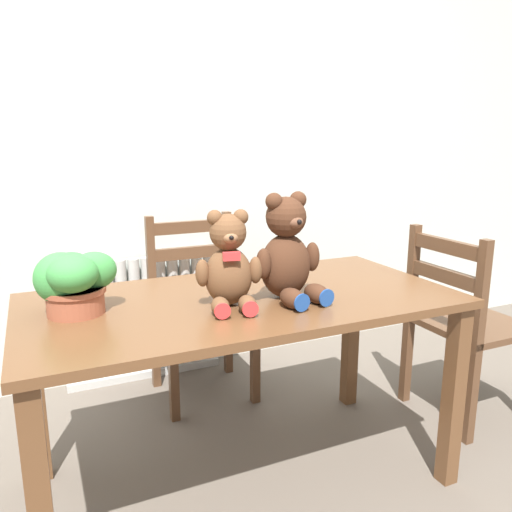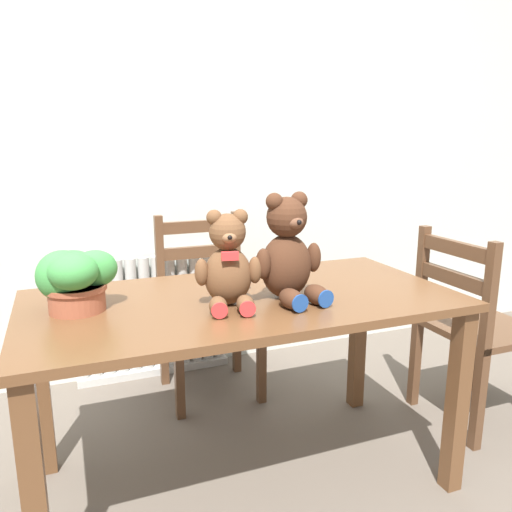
# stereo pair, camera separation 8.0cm
# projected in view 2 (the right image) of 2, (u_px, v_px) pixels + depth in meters

# --- Properties ---
(wall_back) EXTENTS (8.00, 0.04, 2.60)m
(wall_back) POSITION_uv_depth(u_px,v_px,m) (172.00, 135.00, 2.63)
(wall_back) COLOR silver
(wall_back) RESTS_ON ground_plane
(radiator) EXTENTS (0.83, 0.10, 0.67)m
(radiator) POSITION_uv_depth(u_px,v_px,m) (153.00, 322.00, 2.73)
(radiator) COLOR beige
(radiator) RESTS_ON ground_plane
(dining_table) EXTENTS (1.50, 0.75, 0.73)m
(dining_table) POSITION_uv_depth(u_px,v_px,m) (244.00, 323.00, 1.78)
(dining_table) COLOR brown
(dining_table) RESTS_ON ground_plane
(wooden_chair_behind) EXTENTS (0.45, 0.41, 0.91)m
(wooden_chair_behind) POSITION_uv_depth(u_px,v_px,m) (207.00, 304.00, 2.52)
(wooden_chair_behind) COLOR brown
(wooden_chair_behind) RESTS_ON ground_plane
(wooden_chair_side) EXTENTS (0.43, 0.44, 0.89)m
(wooden_chair_side) POSITION_uv_depth(u_px,v_px,m) (474.00, 327.00, 2.24)
(wooden_chair_side) COLOR brown
(wooden_chair_side) RESTS_ON ground_plane
(teddy_bear_left) EXTENTS (0.23, 0.24, 0.32)m
(teddy_bear_left) POSITION_uv_depth(u_px,v_px,m) (228.00, 265.00, 1.64)
(teddy_bear_left) COLOR brown
(teddy_bear_left) RESTS_ON dining_table
(teddy_bear_right) EXTENTS (0.26, 0.27, 0.37)m
(teddy_bear_right) POSITION_uv_depth(u_px,v_px,m) (288.00, 254.00, 1.71)
(teddy_bear_right) COLOR #472819
(teddy_bear_right) RESTS_ON dining_table
(potted_plant) EXTENTS (0.25, 0.26, 0.20)m
(potted_plant) POSITION_uv_depth(u_px,v_px,m) (74.00, 277.00, 1.59)
(potted_plant) COLOR #9E5138
(potted_plant) RESTS_ON dining_table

